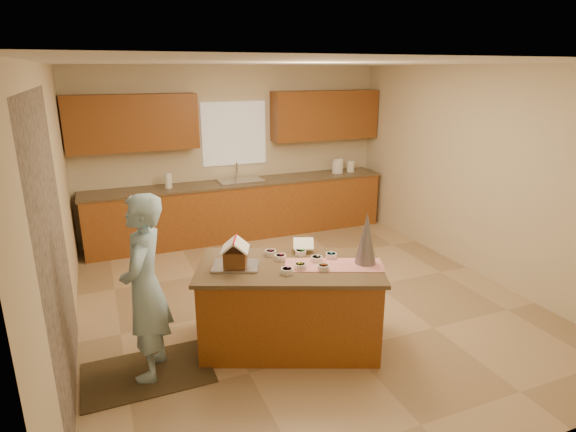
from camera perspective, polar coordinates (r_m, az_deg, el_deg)
The scene contains 28 objects.
floor at distance 5.76m, azimuth 1.70°, elevation -9.98°, with size 5.50×5.50×0.00m, color tan.
ceiling at distance 5.12m, azimuth 1.98°, elevation 17.96°, with size 5.50×5.50×0.00m, color silver.
wall_back at distance 7.82m, azimuth -6.50°, elevation 7.68°, with size 5.50×5.50×0.00m, color beige.
wall_front at distance 3.13m, azimuth 23.15°, elevation -8.52°, with size 5.50×5.50×0.00m, color beige.
wall_left at distance 4.86m, azimuth -26.17°, elevation 0.10°, with size 5.50×5.50×0.00m, color beige.
wall_right at distance 6.68m, azimuth 21.87°, elevation 4.92°, with size 5.50×5.50×0.00m, color beige.
stone_accent at distance 4.13m, azimuth -26.24°, elevation -4.22°, with size 2.50×2.50×0.00m, color gray.
window_curtain at distance 7.75m, azimuth -6.52°, elevation 9.83°, with size 1.05×0.03×1.00m, color white.
back_counter_base at distance 7.74m, azimuth -5.66°, elevation 0.69°, with size 4.80×0.60×0.88m, color brown.
back_counter_top at distance 7.63m, azimuth -5.76°, elevation 4.01°, with size 4.85×0.63×0.04m, color brown.
upper_cabinet_left at distance 7.30m, azimuth -18.22°, elevation 10.62°, with size 1.85×0.35×0.80m, color brown.
upper_cabinet_right at distance 8.14m, azimuth 4.49°, elevation 12.02°, with size 1.85×0.35×0.80m, color brown.
sink at distance 7.63m, azimuth -5.76°, elevation 3.93°, with size 0.70×0.45×0.12m, color silver.
faucet at distance 7.76m, azimuth -6.18°, elevation 5.43°, with size 0.03×0.03×0.28m, color silver.
island_base at distance 4.72m, azimuth 0.21°, elevation -10.92°, with size 1.67×0.84×0.82m, color brown.
island_top at distance 4.53m, azimuth 0.22°, elevation -6.15°, with size 1.75×0.91×0.04m, color brown.
table_runner at distance 4.54m, azimuth 5.52°, elevation -5.88°, with size 0.93×0.33×0.01m, color #B80D0F.
baking_tray at distance 4.51m, azimuth -6.33°, elevation -5.99°, with size 0.43×0.32×0.02m, color silver.
cookbook at distance 4.82m, azimuth 1.87°, elevation -3.37°, with size 0.20×0.02×0.17m, color white.
tinsel_tree at distance 4.53m, azimuth 9.43°, elevation -2.67°, with size 0.20×0.20×0.51m, color #9F9EA9.
rug at distance 4.69m, azimuth -16.55°, elevation -17.66°, with size 1.13×0.74×0.01m, color black.
boy at distance 4.28m, azimuth -16.84°, elevation -8.29°, with size 0.61×0.40×1.66m, color #97C1D6.
canister_a at distance 8.25m, azimuth 5.85°, elevation 5.90°, with size 0.15×0.15×0.21m, color white.
canister_b at distance 8.26m, azimuth 6.05°, elevation 6.05°, with size 0.17×0.17×0.25m, color white.
canister_c at distance 8.38m, azimuth 7.56°, elevation 5.96°, with size 0.13×0.13×0.19m, color white.
paper_towel at distance 7.36m, azimuth -14.24°, elevation 4.17°, with size 0.11×0.11×0.23m, color white.
gingerbread_house at distance 4.46m, azimuth -6.37°, elevation -4.70°, with size 0.33×0.34×0.26m.
candy_bowls at distance 4.57m, azimuth 1.60°, elevation -5.33°, with size 0.65×0.64×0.05m.
Camera 1 is at (-2.10, -4.67, 2.63)m, focal length 29.51 mm.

